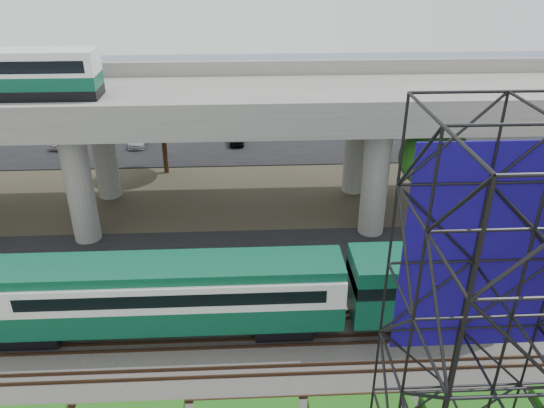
{
  "coord_description": "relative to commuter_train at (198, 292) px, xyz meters",
  "views": [
    {
      "loc": [
        1.29,
        -20.17,
        19.2
      ],
      "look_at": [
        2.59,
        6.0,
        5.77
      ],
      "focal_mm": 35.0,
      "sensor_mm": 36.0,
      "label": 1
    }
  ],
  "objects": [
    {
      "name": "ground",
      "position": [
        1.4,
        -2.0,
        -2.88
      ],
      "size": [
        140.0,
        140.0,
        0.0
      ],
      "primitive_type": "plane",
      "color": "#474233",
      "rests_on": "ground"
    },
    {
      "name": "ballast_bed",
      "position": [
        1.4,
        0.0,
        -2.78
      ],
      "size": [
        90.0,
        12.0,
        0.2
      ],
      "primitive_type": "cube",
      "color": "slate",
      "rests_on": "ground"
    },
    {
      "name": "service_road",
      "position": [
        1.4,
        8.5,
        -2.84
      ],
      "size": [
        90.0,
        5.0,
        0.08
      ],
      "primitive_type": "cube",
      "color": "black",
      "rests_on": "ground"
    },
    {
      "name": "parking_lot",
      "position": [
        1.4,
        32.0,
        -2.84
      ],
      "size": [
        90.0,
        18.0,
        0.08
      ],
      "primitive_type": "cube",
      "color": "black",
      "rests_on": "ground"
    },
    {
      "name": "harbor_water",
      "position": [
        1.4,
        54.0,
        -2.87
      ],
      "size": [
        140.0,
        40.0,
        0.03
      ],
      "primitive_type": "cube",
      "color": "#455871",
      "rests_on": "ground"
    },
    {
      "name": "rail_tracks",
      "position": [
        1.4,
        -0.0,
        -2.6
      ],
      "size": [
        90.0,
        9.52,
        0.16
      ],
      "color": "#472D1E",
      "rests_on": "ballast_bed"
    },
    {
      "name": "commuter_train",
      "position": [
        0.0,
        0.0,
        0.0
      ],
      "size": [
        29.3,
        3.06,
        4.3
      ],
      "color": "black",
      "rests_on": "rail_tracks"
    },
    {
      "name": "overpass",
      "position": [
        0.34,
        14.0,
        5.33
      ],
      "size": [
        80.0,
        12.0,
        12.4
      ],
      "color": "#9E9B93",
      "rests_on": "ground"
    },
    {
      "name": "trees",
      "position": [
        -3.26,
        14.17,
        2.69
      ],
      "size": [
        40.94,
        16.94,
        7.69
      ],
      "color": "#382314",
      "rests_on": "ground"
    },
    {
      "name": "parked_cars",
      "position": [
        1.72,
        31.74,
        -2.2
      ],
      "size": [
        35.27,
        9.26,
        1.3
      ],
      "color": "silver",
      "rests_on": "parking_lot"
    }
  ]
}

